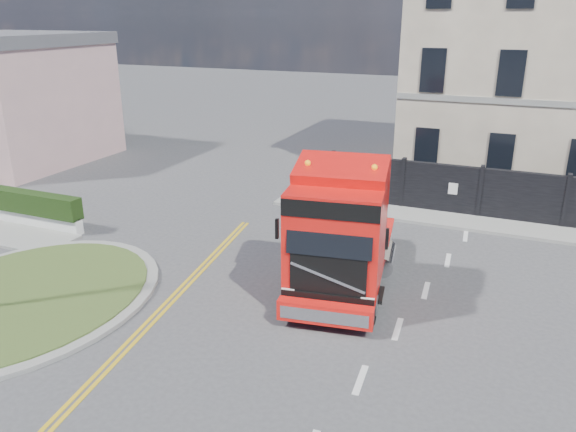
% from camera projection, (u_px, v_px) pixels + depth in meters
% --- Properties ---
extents(ground, '(120.00, 120.00, 0.00)m').
position_uv_depth(ground, '(296.00, 300.00, 15.64)').
color(ground, '#424244').
rests_on(ground, ground).
extents(traffic_island, '(6.80, 6.80, 0.17)m').
position_uv_depth(traffic_island, '(22.00, 298.00, 15.58)').
color(traffic_island, gray).
rests_on(traffic_island, ground).
extents(seaside_bldg_pink, '(8.00, 8.00, 6.00)m').
position_uv_depth(seaside_bldg_pink, '(11.00, 104.00, 29.74)').
color(seaside_bldg_pink, '#BB9293').
rests_on(seaside_bldg_pink, ground).
extents(hoarding_fence, '(18.80, 0.25, 2.00)m').
position_uv_depth(hoarding_fence, '(552.00, 201.00, 20.70)').
color(hoarding_fence, black).
rests_on(hoarding_fence, ground).
extents(georgian_building, '(12.30, 10.30, 12.80)m').
position_uv_depth(georgian_building, '(553.00, 54.00, 25.77)').
color(georgian_building, beige).
rests_on(georgian_building, ground).
extents(pavement_far, '(20.00, 1.60, 0.12)m').
position_uv_depth(pavement_far, '(532.00, 231.00, 20.44)').
color(pavement_far, gray).
rests_on(pavement_far, ground).
extents(truck, '(3.34, 6.71, 3.85)m').
position_uv_depth(truck, '(340.00, 237.00, 15.46)').
color(truck, black).
rests_on(truck, ground).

